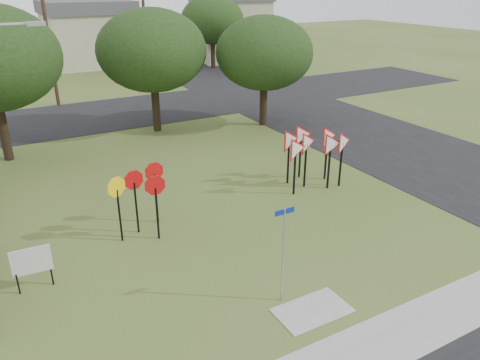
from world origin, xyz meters
name	(u,v)px	position (x,y,z in m)	size (l,w,h in m)	color
ground	(265,266)	(0.00, 0.00, 0.00)	(140.00, 140.00, 0.00)	#405520
sidewalk	(359,354)	(0.00, -4.20, 0.01)	(30.00, 1.60, 0.02)	gray
street_right	(347,128)	(12.00, 10.00, 0.01)	(8.00, 50.00, 0.02)	black
street_far	(102,115)	(0.00, 20.00, 0.01)	(60.00, 8.00, 0.02)	black
curb_pad	(312,310)	(0.00, -2.40, 0.01)	(2.00, 1.20, 0.02)	gray
street_name_sign	(283,249)	(-0.48, -1.61, 1.63)	(0.58, 0.06, 2.81)	#95989D
stop_sign_cluster	(141,187)	(-2.55, 3.80, 1.74)	(2.21, 1.24, 2.34)	black
yield_sign_cluster	(313,144)	(5.04, 4.32, 1.84)	(3.25, 1.86, 2.51)	black
info_board	(32,262)	(-6.28, 2.22, 0.90)	(1.07, 0.10, 1.34)	black
far_pole_a	(48,37)	(-2.00, 24.00, 4.60)	(1.40, 0.24, 9.00)	#472A20
far_pole_b	(145,30)	(6.00, 28.00, 4.35)	(1.40, 0.24, 8.50)	#472A20
house_mid	(88,33)	(4.00, 40.00, 3.15)	(8.40, 8.40, 6.20)	#BBB696
house_right	(230,24)	(18.00, 36.00, 3.65)	(8.30, 8.30, 7.20)	#BBB696
tree_near_mid	(152,50)	(2.00, 15.00, 4.54)	(6.00, 6.00, 6.80)	black
tree_near_right	(264,53)	(8.00, 13.00, 4.22)	(5.60, 5.60, 6.33)	black
tree_far_right	(212,20)	(14.00, 32.00, 4.54)	(6.00, 6.00, 6.80)	black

